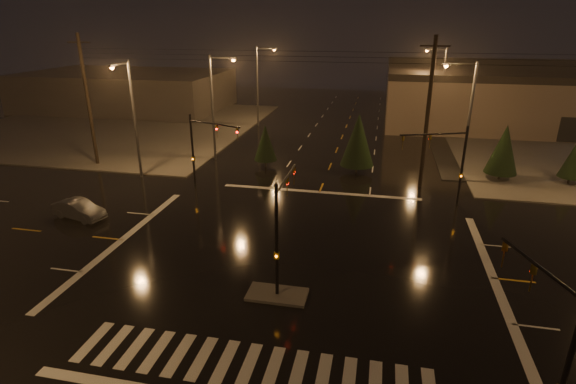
# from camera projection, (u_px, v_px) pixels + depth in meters

# --- Properties ---
(ground) EXTENTS (140.00, 140.00, 0.00)m
(ground) POSITION_uv_depth(u_px,v_px,m) (293.00, 257.00, 26.21)
(ground) COLOR black
(ground) RESTS_ON ground
(sidewalk_nw) EXTENTS (36.00, 36.00, 0.12)m
(sidewalk_nw) POSITION_uv_depth(u_px,v_px,m) (116.00, 125.00, 59.42)
(sidewalk_nw) COLOR #4E4B45
(sidewalk_nw) RESTS_ON ground
(median_island) EXTENTS (3.00, 1.60, 0.15)m
(median_island) POSITION_uv_depth(u_px,v_px,m) (277.00, 294.00, 22.53)
(median_island) COLOR #4E4B45
(median_island) RESTS_ON ground
(crosswalk) EXTENTS (15.00, 2.60, 0.01)m
(crosswalk) POSITION_uv_depth(u_px,v_px,m) (249.00, 365.00, 17.98)
(crosswalk) COLOR beige
(crosswalk) RESTS_ON ground
(stop_bar_far) EXTENTS (16.00, 0.50, 0.01)m
(stop_bar_far) POSITION_uv_depth(u_px,v_px,m) (320.00, 192.00, 36.27)
(stop_bar_far) COLOR beige
(stop_bar_far) RESTS_ON ground
(commercial_block) EXTENTS (30.00, 18.00, 5.60)m
(commercial_block) POSITION_uv_depth(u_px,v_px,m) (127.00, 90.00, 70.38)
(commercial_block) COLOR #403938
(commercial_block) RESTS_ON ground
(signal_mast_median) EXTENTS (0.25, 4.59, 6.00)m
(signal_mast_median) POSITION_uv_depth(u_px,v_px,m) (281.00, 220.00, 22.07)
(signal_mast_median) COLOR black
(signal_mast_median) RESTS_ON ground
(signal_mast_ne) EXTENTS (4.84, 1.86, 6.00)m
(signal_mast_ne) POSITION_uv_depth(u_px,v_px,m) (450.00, 157.00, 32.30)
(signal_mast_ne) COLOR black
(signal_mast_ne) RESTS_ON ground
(signal_mast_nw) EXTENTS (4.84, 1.86, 6.00)m
(signal_mast_nw) POSITION_uv_depth(u_px,v_px,m) (202.00, 143.00, 35.97)
(signal_mast_nw) COLOR black
(signal_mast_nw) RESTS_ON ground
(signal_mast_se) EXTENTS (1.55, 3.87, 6.00)m
(signal_mast_se) POSITION_uv_depth(u_px,v_px,m) (553.00, 336.00, 14.00)
(signal_mast_se) COLOR black
(signal_mast_se) RESTS_ON ground
(streetlight_1) EXTENTS (2.77, 0.32, 10.00)m
(streetlight_1) POSITION_uv_depth(u_px,v_px,m) (215.00, 101.00, 42.77)
(streetlight_1) COLOR #38383A
(streetlight_1) RESTS_ON ground
(streetlight_2) EXTENTS (2.77, 0.32, 10.00)m
(streetlight_2) POSITION_uv_depth(u_px,v_px,m) (260.00, 81.00, 57.40)
(streetlight_2) COLOR #38383A
(streetlight_2) RESTS_ON ground
(streetlight_3) EXTENTS (2.77, 0.32, 10.00)m
(streetlight_3) POSITION_uv_depth(u_px,v_px,m) (466.00, 114.00, 36.62)
(streetlight_3) COLOR #38383A
(streetlight_3) RESTS_ON ground
(streetlight_4) EXTENTS (2.77, 0.32, 10.00)m
(streetlight_4) POSITION_uv_depth(u_px,v_px,m) (440.00, 84.00, 54.91)
(streetlight_4) COLOR #38383A
(streetlight_4) RESTS_ON ground
(streetlight_5) EXTENTS (0.32, 2.77, 10.00)m
(streetlight_5) POSITION_uv_depth(u_px,v_px,m) (132.00, 112.00, 37.47)
(streetlight_5) COLOR #38383A
(streetlight_5) RESTS_ON ground
(utility_pole_0) EXTENTS (2.20, 0.32, 12.00)m
(utility_pole_0) POSITION_uv_depth(u_px,v_px,m) (88.00, 101.00, 41.08)
(utility_pole_0) COLOR black
(utility_pole_0) RESTS_ON ground
(utility_pole_1) EXTENTS (2.20, 0.32, 12.00)m
(utility_pole_1) POSITION_uv_depth(u_px,v_px,m) (428.00, 113.00, 35.29)
(utility_pole_1) COLOR black
(utility_pole_1) RESTS_ON ground
(conifer_0) EXTENTS (2.68, 2.68, 4.88)m
(conifer_0) POSITION_uv_depth(u_px,v_px,m) (504.00, 149.00, 37.97)
(conifer_0) COLOR black
(conifer_0) RESTS_ON ground
(conifer_1) EXTENTS (1.96, 1.96, 3.76)m
(conifer_1) POSITION_uv_depth(u_px,v_px,m) (574.00, 160.00, 37.07)
(conifer_1) COLOR black
(conifer_1) RESTS_ON ground
(conifer_3) EXTENTS (2.13, 2.13, 4.03)m
(conifer_3) POSITION_uv_depth(u_px,v_px,m) (265.00, 143.00, 41.73)
(conifer_3) COLOR black
(conifer_3) RESTS_ON ground
(conifer_4) EXTENTS (3.00, 3.00, 5.39)m
(conifer_4) POSITION_uv_depth(u_px,v_px,m) (358.00, 140.00, 39.96)
(conifer_4) COLOR black
(conifer_4) RESTS_ON ground
(car_crossing) EXTENTS (4.20, 2.31, 1.31)m
(car_crossing) POSITION_uv_depth(u_px,v_px,m) (79.00, 209.00, 31.23)
(car_crossing) COLOR #505256
(car_crossing) RESTS_ON ground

